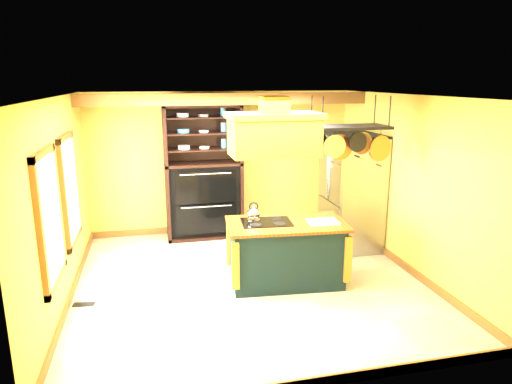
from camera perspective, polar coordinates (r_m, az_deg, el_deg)
name	(u,v)px	position (r m, az deg, el deg)	size (l,w,h in m)	color
floor	(249,282)	(6.90, -0.85, -11.13)	(5.00, 5.00, 0.00)	beige
ceiling	(249,96)	(6.25, -0.94, 11.91)	(5.00, 5.00, 0.00)	white
wall_back	(222,163)	(8.85, -4.29, 3.68)	(5.00, 0.02, 2.70)	gold
wall_front	(307,260)	(4.15, 6.44, -8.44)	(5.00, 0.02, 2.70)	gold
wall_left	(60,204)	(6.42, -23.28, -1.39)	(0.02, 5.00, 2.70)	gold
wall_right	(408,185)	(7.36, 18.50, 0.89)	(0.02, 5.00, 2.70)	gold
ceiling_beam	(228,99)	(7.92, -3.55, 11.52)	(5.00, 0.15, 0.20)	brown
window_near	(50,218)	(5.64, -24.35, -2.98)	(0.06, 1.06, 1.56)	brown
window_far	(70,189)	(6.98, -22.21, 0.29)	(0.06, 1.06, 1.56)	brown
kitchen_island	(286,252)	(6.72, 3.75, -7.49)	(1.78, 1.08, 1.11)	black
range_hood	(274,132)	(6.24, 2.25, 7.51)	(1.26, 0.71, 0.80)	gold
pot_rack	(350,136)	(6.63, 11.66, 6.89)	(1.20, 0.54, 0.92)	black
refrigerator	(351,194)	(8.14, 11.83, -0.28)	(0.85, 1.01, 1.98)	#9A9DA2
hutch	(204,187)	(8.62, -6.56, 0.60)	(1.41, 0.64, 2.49)	black
floor_register	(84,304)	(6.66, -20.72, -13.00)	(0.28, 0.12, 0.01)	black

